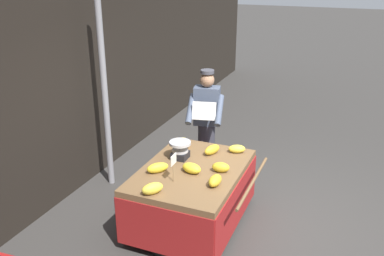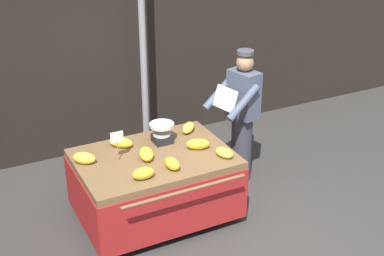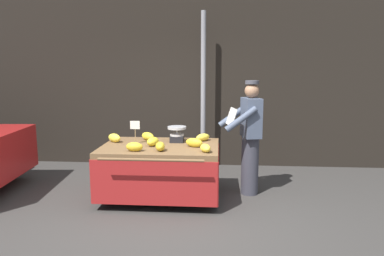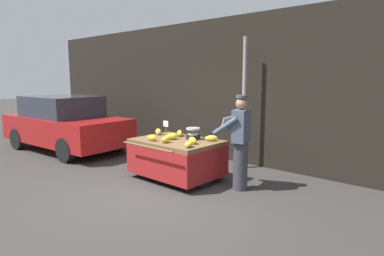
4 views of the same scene
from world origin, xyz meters
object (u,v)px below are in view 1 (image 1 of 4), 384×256
(banana_bunch_0, at_px, (212,150))
(banana_bunch_7, at_px, (185,142))
(banana_cart, at_px, (192,183))
(banana_bunch_1, at_px, (158,168))
(banana_bunch_2, at_px, (192,168))
(price_sign, at_px, (174,162))
(banana_bunch_6, at_px, (215,181))
(banana_bunch_4, at_px, (152,188))
(vendor_person, at_px, (206,124))
(banana_bunch_3, at_px, (237,149))
(weighing_scale, at_px, (180,150))
(banana_bunch_5, at_px, (221,167))
(street_pole, at_px, (105,93))

(banana_bunch_0, bearing_deg, banana_bunch_7, 76.88)
(banana_bunch_7, bearing_deg, banana_cart, -149.09)
(banana_bunch_1, distance_m, banana_bunch_2, 0.41)
(price_sign, bearing_deg, banana_bunch_6, -78.59)
(banana_bunch_4, relative_size, banana_bunch_6, 1.08)
(banana_bunch_1, height_order, vendor_person, vendor_person)
(banana_bunch_4, xyz_separation_m, banana_bunch_7, (1.32, 0.19, -0.01))
(banana_bunch_3, distance_m, banana_bunch_6, 0.95)
(price_sign, xyz_separation_m, banana_bunch_6, (0.10, -0.47, -0.19))
(banana_bunch_6, bearing_deg, weighing_scale, 52.73)
(banana_cart, bearing_deg, banana_bunch_4, 166.57)
(banana_cart, bearing_deg, banana_bunch_1, 125.62)
(banana_bunch_1, relative_size, vendor_person, 0.16)
(vendor_person, bearing_deg, banana_bunch_2, -166.62)
(banana_bunch_2, relative_size, banana_bunch_5, 1.18)
(price_sign, distance_m, banana_bunch_7, 1.04)
(weighing_scale, relative_size, banana_bunch_4, 1.13)
(vendor_person, bearing_deg, banana_bunch_5, -152.40)
(banana_cart, relative_size, banana_bunch_5, 7.93)
(weighing_scale, distance_m, banana_bunch_1, 0.47)
(price_sign, bearing_deg, vendor_person, 7.62)
(banana_bunch_1, xyz_separation_m, banana_bunch_2, (0.15, -0.38, -0.00))
(banana_bunch_6, bearing_deg, banana_bunch_1, 87.18)
(banana_bunch_1, xyz_separation_m, banana_bunch_3, (0.91, -0.72, -0.01))
(street_pole, height_order, banana_bunch_6, street_pole)
(banana_bunch_4, bearing_deg, banana_bunch_6, -52.67)
(weighing_scale, xyz_separation_m, price_sign, (-0.59, -0.18, 0.13))
(banana_bunch_2, height_order, banana_bunch_4, banana_bunch_4)
(vendor_person, bearing_deg, weighing_scale, -177.76)
(banana_bunch_2, distance_m, banana_bunch_7, 0.80)
(banana_bunch_6, xyz_separation_m, vendor_person, (1.58, 0.70, 0.02))
(banana_cart, bearing_deg, vendor_person, 12.90)
(price_sign, height_order, banana_bunch_4, price_sign)
(banana_bunch_1, relative_size, banana_bunch_5, 1.27)
(banana_bunch_2, xyz_separation_m, banana_bunch_5, (0.16, -0.32, -0.00))
(banana_bunch_2, bearing_deg, banana_bunch_1, 111.10)
(price_sign, bearing_deg, weighing_scale, 17.06)
(price_sign, bearing_deg, banana_bunch_2, -21.11)
(price_sign, distance_m, banana_bunch_6, 0.52)
(banana_bunch_0, relative_size, banana_bunch_7, 1.04)
(banana_cart, relative_size, vendor_person, 0.99)
(price_sign, relative_size, banana_bunch_0, 1.31)
(banana_cart, xyz_separation_m, banana_bunch_0, (0.49, -0.08, 0.27))
(banana_bunch_0, distance_m, banana_bunch_7, 0.45)
(banana_bunch_1, height_order, banana_bunch_6, same)
(banana_bunch_2, distance_m, banana_bunch_4, 0.65)
(banana_bunch_6, bearing_deg, banana_cart, 54.45)
(banana_bunch_1, bearing_deg, banana_cart, -54.38)
(price_sign, height_order, vendor_person, vendor_person)
(street_pole, xyz_separation_m, banana_bunch_2, (-0.65, -1.60, -0.59))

